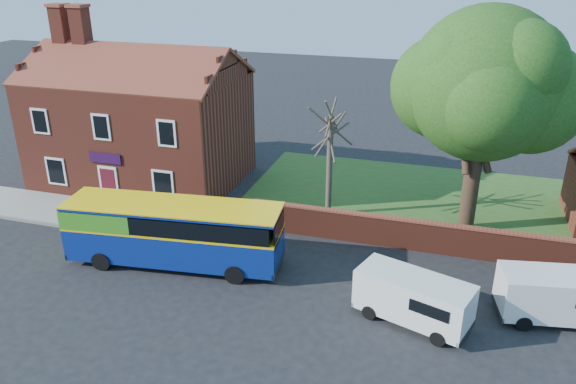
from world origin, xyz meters
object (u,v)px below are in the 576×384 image
(large_tree, at_px, (486,88))
(van_far, at_px, (561,295))
(bus, at_px, (167,230))
(van_near, at_px, (414,297))

(large_tree, bearing_deg, van_far, -64.79)
(bus, distance_m, large_tree, 16.51)
(bus, relative_size, large_tree, 0.89)
(van_near, distance_m, van_far, 5.78)
(van_near, bearing_deg, large_tree, 96.16)
(van_near, distance_m, large_tree, 11.34)
(bus, xyz_separation_m, van_near, (11.31, -1.30, -0.62))
(large_tree, bearing_deg, van_near, -102.46)
(bus, height_order, van_far, bus)
(van_far, bearing_deg, large_tree, 104.88)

